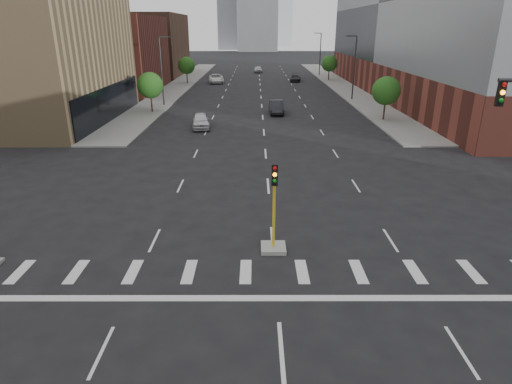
{
  "coord_description": "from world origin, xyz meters",
  "views": [
    {
      "loc": [
        -0.86,
        -9.39,
        10.09
      ],
      "look_at": [
        -0.84,
        10.32,
        2.5
      ],
      "focal_mm": 30.0,
      "sensor_mm": 36.0,
      "label": 1
    }
  ],
  "objects_px": {
    "car_deep_right": "(295,78)",
    "car_near_left": "(201,121)",
    "car_far_left": "(216,79)",
    "median_traffic_signal": "(274,232)",
    "car_mid_right": "(276,107)",
    "car_distant": "(258,69)"
  },
  "relations": [
    {
      "from": "median_traffic_signal",
      "to": "car_near_left",
      "type": "distance_m",
      "value": 27.92
    },
    {
      "from": "car_near_left",
      "to": "car_deep_right",
      "type": "xyz_separation_m",
      "value": [
        13.9,
        42.55,
        -0.1
      ]
    },
    {
      "from": "car_near_left",
      "to": "car_far_left",
      "type": "relative_size",
      "value": 0.77
    },
    {
      "from": "car_deep_right",
      "to": "car_near_left",
      "type": "bearing_deg",
      "value": -99.88
    },
    {
      "from": "car_mid_right",
      "to": "car_deep_right",
      "type": "bearing_deg",
      "value": 80.22
    },
    {
      "from": "car_near_left",
      "to": "car_distant",
      "type": "relative_size",
      "value": 1.04
    },
    {
      "from": "car_near_left",
      "to": "car_mid_right",
      "type": "relative_size",
      "value": 0.95
    },
    {
      "from": "median_traffic_signal",
      "to": "car_distant",
      "type": "height_order",
      "value": "median_traffic_signal"
    },
    {
      "from": "car_near_left",
      "to": "car_mid_right",
      "type": "height_order",
      "value": "car_mid_right"
    },
    {
      "from": "car_near_left",
      "to": "car_mid_right",
      "type": "xyz_separation_m",
      "value": [
        8.51,
        8.29,
        0.02
      ]
    },
    {
      "from": "car_mid_right",
      "to": "car_distant",
      "type": "xyz_separation_m",
      "value": [
        -2.02,
        52.87,
        -0.05
      ]
    },
    {
      "from": "car_mid_right",
      "to": "car_far_left",
      "type": "height_order",
      "value": "car_far_left"
    },
    {
      "from": "car_near_left",
      "to": "car_deep_right",
      "type": "height_order",
      "value": "car_near_left"
    },
    {
      "from": "car_near_left",
      "to": "car_deep_right",
      "type": "relative_size",
      "value": 0.97
    },
    {
      "from": "median_traffic_signal",
      "to": "car_near_left",
      "type": "xyz_separation_m",
      "value": [
        -6.76,
        27.09,
        -0.18
      ]
    },
    {
      "from": "car_near_left",
      "to": "car_far_left",
      "type": "bearing_deg",
      "value": 84.11
    },
    {
      "from": "median_traffic_signal",
      "to": "car_far_left",
      "type": "distance_m",
      "value": 67.96
    },
    {
      "from": "median_traffic_signal",
      "to": "car_deep_right",
      "type": "xyz_separation_m",
      "value": [
        7.14,
        69.63,
        -0.28
      ]
    },
    {
      "from": "car_distant",
      "to": "car_far_left",
      "type": "bearing_deg",
      "value": -116.48
    },
    {
      "from": "median_traffic_signal",
      "to": "car_mid_right",
      "type": "xyz_separation_m",
      "value": [
        1.75,
        35.38,
        -0.17
      ]
    },
    {
      "from": "car_near_left",
      "to": "car_deep_right",
      "type": "distance_m",
      "value": 44.76
    },
    {
      "from": "car_mid_right",
      "to": "car_far_left",
      "type": "distance_m",
      "value": 33.66
    }
  ]
}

